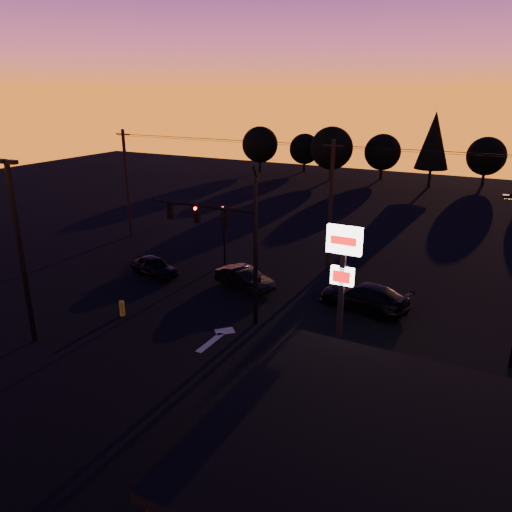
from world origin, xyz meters
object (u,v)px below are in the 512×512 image
Objects in this scene: secondary_signal at (224,226)px; bollard at (122,308)px; pylon_sign at (343,269)px; traffic_signal_mast at (229,233)px; parking_lot_light at (19,242)px; car_right at (364,297)px; car_mid at (245,278)px; car_left at (154,266)px; suv_parked at (340,398)px.

bollard is at bearing -93.51° from secondary_signal.
pylon_sign is 7.81× the size of bollard.
bollard is (-5.52, -2.61, -4.50)m from traffic_signal_mast.
parking_lot_light reaches higher than car_right.
traffic_signal_mast reaches higher than secondary_signal.
bollard is 7.90m from car_mid.
parking_lot_light is 2.39× the size of car_left.
pylon_sign is 1.78× the size of car_left.
parking_lot_light is at bearing -113.25° from bollard.
car_left is (-15.06, 5.80, -4.26)m from pylon_sign.
secondary_signal is 1.05× the size of car_mid.
secondary_signal is at bearing 140.23° from pylon_sign.
secondary_signal is 0.48× the size of parking_lot_light.
secondary_signal is 0.82× the size of car_right.
car_mid is at bearing 61.30° from parking_lot_light.
bollard is 6.41m from car_left.
car_mid is 13.59m from suv_parked.
pylon_sign is at bearing -39.77° from secondary_signal.
secondary_signal reaches higher than car_mid.
parking_lot_light reaches higher than car_mid.
traffic_signal_mast is at bearing -41.53° from car_right.
bollard is at bearing 162.97° from car_mid.
pylon_sign reaches higher than car_mid.
suv_parked is at bearing 5.32° from parking_lot_light.
car_mid is 0.78× the size of car_right.
suv_parked reaches higher than car_left.
pylon_sign is 1.29× the size of suv_parked.
secondary_signal is 10.41m from bollard.
suv_parked is at bearing -44.70° from secondary_signal.
traffic_signal_mast is 10.80m from suv_parked.
secondary_signal is 5.39m from car_mid.
car_mid is at bearing 108.14° from traffic_signal_mast.
car_left is at bearing -126.20° from secondary_signal.
secondary_signal is 11.72m from car_right.
traffic_signal_mast is 7.59m from bollard.
pylon_sign is at bearing 19.09° from car_right.
traffic_signal_mast is 9.63m from car_left.
pylon_sign is 11.50m from car_mid.
parking_lot_light is at bearing 166.25° from car_mid.
bollard is 0.16× the size of suv_parked.
parking_lot_light is 11.30m from car_left.
traffic_signal_mast is 0.94× the size of parking_lot_light.
car_mid reaches higher than car_left.
bollard is at bearing -154.66° from traffic_signal_mast.
secondary_signal is 5.00× the size of bollard.
bollard is (-0.62, -10.11, -2.43)m from secondary_signal.
car_right is at bearing 96.13° from suv_parked.
pylon_sign is 1.28× the size of car_right.
traffic_signal_mast is 1.97× the size of secondary_signal.
bollard is at bearing 66.75° from parking_lot_light.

